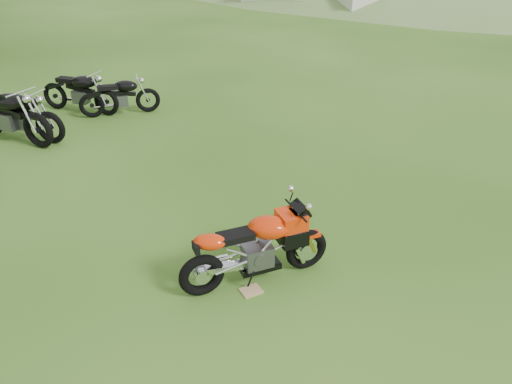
# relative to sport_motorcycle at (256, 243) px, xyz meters

# --- Properties ---
(ground) EXTENTS (120.00, 120.00, 0.00)m
(ground) POSITION_rel_sport_motorcycle_xyz_m (0.31, 0.25, -0.52)
(ground) COLOR #284C10
(ground) RESTS_ON ground
(sport_motorcycle) EXTENTS (1.77, 1.12, 1.05)m
(sport_motorcycle) POSITION_rel_sport_motorcycle_xyz_m (0.00, 0.00, 0.00)
(sport_motorcycle) COLOR red
(sport_motorcycle) RESTS_ON ground
(plywood_board) EXTENTS (0.30, 0.28, 0.02)m
(plywood_board) POSITION_rel_sport_motorcycle_xyz_m (-0.05, -0.21, -0.51)
(plywood_board) COLOR tan
(plywood_board) RESTS_ON ground
(vintage_moto_a) EXTENTS (2.16, 1.30, 1.13)m
(vintage_moto_a) POSITION_rel_sport_motorcycle_xyz_m (-4.85, 4.03, 0.04)
(vintage_moto_a) COLOR black
(vintage_moto_a) RESTS_ON ground
(vintage_moto_b) EXTENTS (2.00, 0.93, 1.03)m
(vintage_moto_b) POSITION_rel_sport_motorcycle_xyz_m (-4.69, 4.12, -0.01)
(vintage_moto_b) COLOR black
(vintage_moto_b) RESTS_ON ground
(vintage_moto_c) EXTENTS (1.68, 0.91, 0.87)m
(vintage_moto_c) POSITION_rel_sport_motorcycle_xyz_m (-3.15, 5.56, -0.09)
(vintage_moto_c) COLOR black
(vintage_moto_c) RESTS_ON ground
(vintage_moto_d) EXTENTS (1.89, 0.93, 0.97)m
(vintage_moto_d) POSITION_rel_sport_motorcycle_xyz_m (-4.07, 5.68, -0.04)
(vintage_moto_d) COLOR black
(vintage_moto_d) RESTS_ON ground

